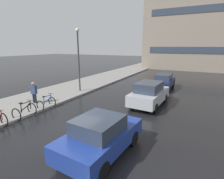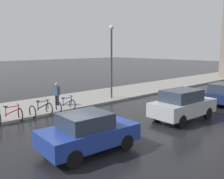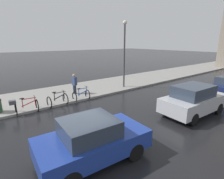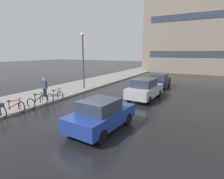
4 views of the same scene
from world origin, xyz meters
TOP-DOWN VIEW (x-y plane):
  - ground_plane at (0.00, 0.00)m, footprint 140.00×140.00m
  - sidewalk_kerb at (-6.00, 10.00)m, footprint 4.80×60.00m
  - bicycle_nearest at (-3.68, -1.59)m, footprint 0.82×1.47m
  - bicycle_second at (-3.72, 0.39)m, footprint 0.83×1.20m
  - bicycle_third at (-3.79, 2.12)m, footprint 0.72×1.08m
  - car_blue at (2.15, -0.62)m, footprint 2.14×3.90m
  - car_silver at (2.24, 5.94)m, footprint 2.05×4.15m
  - pedestrian at (-5.16, 2.30)m, footprint 0.43×0.30m
  - streetlamp at (-4.48, 6.71)m, footprint 0.34×0.34m

SIDE VIEW (x-z plane):
  - ground_plane at x=0.00m, z-range 0.00..0.00m
  - sidewalk_kerb at x=-6.00m, z-range 0.00..0.14m
  - bicycle_third at x=-3.79m, z-range -0.09..0.87m
  - bicycle_second at x=-3.72m, z-range -0.08..0.91m
  - bicycle_nearest at x=-3.68m, z-range 0.01..0.98m
  - car_blue at x=2.15m, z-range 0.00..1.55m
  - car_silver at x=2.24m, z-range 0.01..1.72m
  - pedestrian at x=-5.16m, z-range 0.11..1.79m
  - streetlamp at x=-4.48m, z-range 0.62..6.29m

